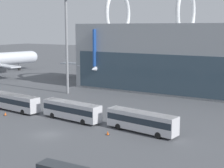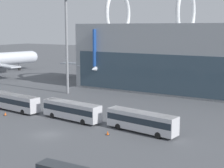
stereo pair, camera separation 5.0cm
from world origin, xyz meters
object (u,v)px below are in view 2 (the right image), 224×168
Objects in this scene: floodlight_mast at (66,24)px; traffic_cone_0 at (5,114)px; airliner_at_gate_far at (120,63)px; shuttle_bus_1 at (15,101)px; shuttle_bus_3 at (141,120)px; traffic_cone_1 at (108,133)px; shuttle_bus_2 at (72,110)px.

floodlight_mast is 38.51× the size of traffic_cone_0.
shuttle_bus_1 is at bearing 175.26° from airliner_at_gate_far.
airliner_at_gate_far is 28.18m from floodlight_mast.
shuttle_bus_3 reaches higher than traffic_cone_0.
shuttle_bus_1 is at bearing 170.70° from traffic_cone_1.
floodlight_mast reaches higher than shuttle_bus_2.
floodlight_mast reaches higher than shuttle_bus_3.
traffic_cone_1 is at bearing -3.73° from shuttle_bus_1.
airliner_at_gate_far is at bearing 93.31° from traffic_cone_0.
airliner_at_gate_far is 55.83m from traffic_cone_1.
shuttle_bus_3 is 19.73× the size of traffic_cone_1.
airliner_at_gate_far is 3.34× the size of shuttle_bus_2.
traffic_cone_1 is at bearing -0.91° from traffic_cone_0.
floodlight_mast is at bearing 137.73° from traffic_cone_1.
floodlight_mast is at bearing 135.55° from shuttle_bus_2.
traffic_cone_0 is at bearing -81.77° from floodlight_mast.
traffic_cone_0 is at bearing 179.09° from traffic_cone_1.
traffic_cone_0 is (-26.60, -3.52, -1.60)m from shuttle_bus_3.
traffic_cone_1 is (23.82, -3.90, -1.61)m from shuttle_bus_1.
shuttle_bus_3 is at bearing -154.05° from airliner_at_gate_far.
shuttle_bus_1 is at bearing 106.88° from traffic_cone_0.
airliner_at_gate_far is 45.63m from shuttle_bus_1.
shuttle_bus_2 is (15.60, -45.28, -3.51)m from airliner_at_gate_far.
shuttle_bus_1 reaches higher than traffic_cone_0.
floodlight_mast is (-2.31, 19.85, 15.27)m from shuttle_bus_1.
traffic_cone_1 is (25.58, -49.36, -5.12)m from airliner_at_gate_far.
airliner_at_gate_far is 48.02m from shuttle_bus_2.
shuttle_bus_1 is 27.68m from shuttle_bus_3.
airliner_at_gate_far is 54.29m from shuttle_bus_3.
shuttle_bus_1 is 1.00× the size of shuttle_bus_2.
shuttle_bus_2 is 0.50× the size of floodlight_mast.
traffic_cone_1 is (22.75, -0.36, -0.00)m from traffic_cone_0.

